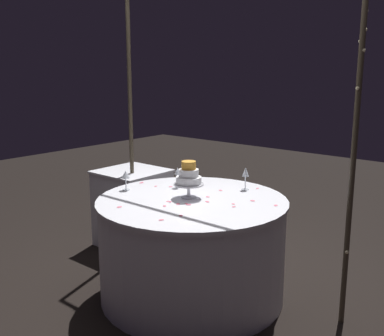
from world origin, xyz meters
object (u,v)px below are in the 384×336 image
(decorative_arch, at_px, (223,93))
(tiered_cake, at_px, (189,177))
(main_table, at_px, (192,248))
(side_table, at_px, (133,207))
(wine_glass_2, at_px, (126,175))
(wine_glass_1, at_px, (178,173))
(wine_glass_0, at_px, (246,173))

(decorative_arch, relative_size, tiered_cake, 8.40)
(main_table, bearing_deg, decorative_arch, 90.17)
(decorative_arch, bearing_deg, side_table, 176.51)
(wine_glass_2, bearing_deg, main_table, 13.40)
(side_table, relative_size, tiered_cake, 2.67)
(decorative_arch, height_order, wine_glass_1, decorative_arch)
(main_table, distance_m, tiered_cake, 0.53)
(side_table, bearing_deg, wine_glass_1, -16.76)
(tiered_cake, xyz_separation_m, wine_glass_2, (-0.52, -0.14, -0.04))
(wine_glass_1, xyz_separation_m, wine_glass_2, (-0.26, -0.32, -0.00))
(main_table, bearing_deg, wine_glass_1, 148.85)
(wine_glass_2, bearing_deg, side_table, 134.30)
(tiered_cake, bearing_deg, wine_glass_0, 67.68)
(decorative_arch, distance_m, wine_glass_1, 0.71)
(wine_glass_0, distance_m, wine_glass_2, 0.93)
(wine_glass_1, bearing_deg, side_table, 163.24)
(side_table, height_order, wine_glass_0, wine_glass_0)
(wine_glass_1, height_order, wine_glass_2, wine_glass_1)
(decorative_arch, bearing_deg, wine_glass_1, -149.98)
(main_table, distance_m, wine_glass_2, 0.76)
(main_table, distance_m, wine_glass_1, 0.61)
(main_table, xyz_separation_m, tiered_cake, (-0.04, 0.01, 0.53))
(main_table, height_order, wine_glass_2, wine_glass_2)
(main_table, bearing_deg, tiered_cake, 164.21)
(side_table, distance_m, tiered_cake, 1.26)
(decorative_arch, height_order, wine_glass_0, decorative_arch)
(main_table, bearing_deg, wine_glass_0, 72.63)
(wine_glass_0, bearing_deg, tiered_cake, -112.32)
(side_table, relative_size, wine_glass_0, 4.13)
(wine_glass_0, bearing_deg, wine_glass_2, -139.49)
(main_table, height_order, tiered_cake, tiered_cake)
(main_table, relative_size, tiered_cake, 5.08)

